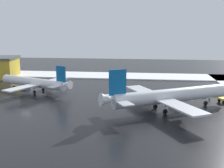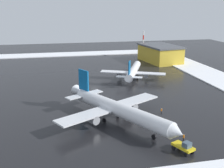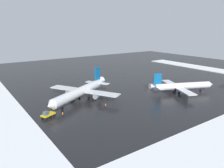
% 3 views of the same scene
% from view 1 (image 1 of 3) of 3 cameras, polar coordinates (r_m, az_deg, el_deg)
% --- Properties ---
extents(ground_plane, '(240.00, 240.00, 0.00)m').
position_cam_1_polar(ground_plane, '(80.04, -17.17, -4.18)').
color(ground_plane, black).
extents(snow_bank_far, '(152.00, 16.00, 0.38)m').
position_cam_1_polar(snow_bank_far, '(126.22, -8.03, 1.86)').
color(snow_bank_far, white).
rests_on(snow_bank_far, ground_plane).
extents(airplane_parked_portside, '(34.73, 29.68, 11.32)m').
position_cam_1_polar(airplane_parked_portside, '(72.55, 11.35, -2.41)').
color(airplane_parked_portside, silver).
rests_on(airplane_parked_portside, ground_plane).
extents(airplane_parked_starboard, '(29.69, 25.19, 9.31)m').
position_cam_1_polar(airplane_parked_starboard, '(95.75, -15.50, 0.31)').
color(airplane_parked_starboard, white).
rests_on(airplane_parked_starboard, ground_plane).
extents(ground_crew_mid_apron, '(0.36, 0.36, 1.71)m').
position_cam_1_polar(ground_crew_mid_apron, '(86.63, 19.23, -2.48)').
color(ground_crew_mid_apron, black).
rests_on(ground_crew_mid_apron, ground_plane).
extents(ground_crew_near_tug, '(0.36, 0.36, 1.71)m').
position_cam_1_polar(ground_crew_near_tug, '(85.87, 8.47, -2.08)').
color(ground_crew_near_tug, black).
rests_on(ground_crew_near_tug, ground_plane).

